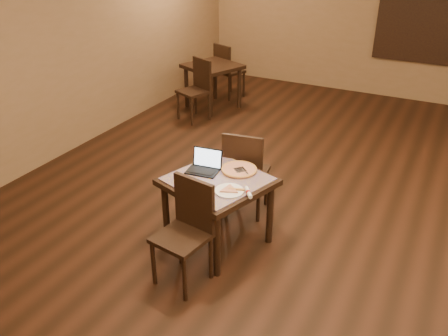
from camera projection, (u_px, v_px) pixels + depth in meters
The scene contains 17 objects.
ground at pixel (327, 232), 5.19m from camera, with size 10.00×10.00×0.00m, color black.
wall_back at pixel (417, 18), 8.43m from camera, with size 8.00×0.02×3.00m, color #826142.
wall_left at pixel (37, 54), 6.13m from camera, with size 0.02×10.00×3.00m, color #826142.
mural at pixel (447, 18), 8.17m from camera, with size 2.34×0.05×1.64m.
tiled_table at pixel (218, 187), 4.74m from camera, with size 1.16×1.16×0.76m.
chair_main_near at pixel (187, 226), 4.30m from camera, with size 0.50×0.50×1.01m.
chair_main_far at pixel (245, 169), 5.25m from camera, with size 0.51×0.51×1.03m.
laptop at pixel (205, 165), 4.83m from camera, with size 0.34×0.28×0.22m.
plate at pixel (229, 191), 4.46m from camera, with size 0.28×0.28×0.02m, color white.
pizza_slice at pixel (229, 190), 4.45m from camera, with size 0.20×0.20×0.02m, color beige, non-canonical shape.
pizza_pan at pixel (239, 171), 4.83m from camera, with size 0.33×0.33×0.01m, color silver.
pizza_whole at pixel (239, 169), 4.83m from camera, with size 0.37×0.37×0.03m.
spatula at pixel (240, 170), 4.80m from camera, with size 0.11×0.26×0.01m, color silver.
napkin_roll at pixel (248, 192), 4.41m from camera, with size 0.14×0.17×0.04m.
other_table_b at pixel (213, 72), 8.38m from camera, with size 1.09×1.09×0.79m.
other_table_b_chair_near at pixel (197, 86), 7.94m from camera, with size 0.57×0.57×1.02m.
other_table_b_chair_far at pixel (226, 68), 8.91m from camera, with size 0.57×0.57×1.02m.
Camera 1 is at (0.97, -4.31, 3.03)m, focal length 38.00 mm.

